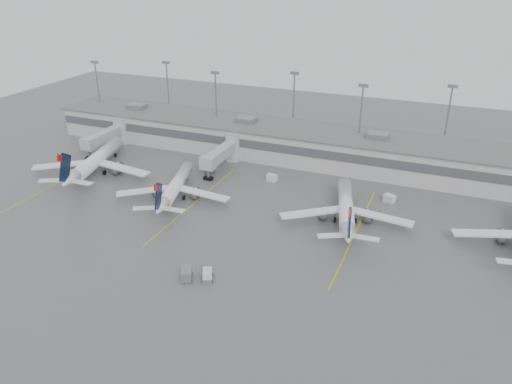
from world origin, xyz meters
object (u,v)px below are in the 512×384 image
at_px(jet_far_left, 95,161).
at_px(baggage_tug, 207,276).
at_px(jet_mid_left, 175,186).
at_px(jet_mid_right, 346,208).

distance_m(jet_far_left, baggage_tug, 54.78).
relative_size(jet_mid_left, jet_mid_right, 0.95).
height_order(jet_mid_right, baggage_tug, jet_mid_right).
xyz_separation_m(jet_far_left, jet_mid_left, (25.28, -4.79, -0.52)).
distance_m(jet_mid_right, baggage_tug, 32.90).
distance_m(jet_far_left, jet_mid_right, 62.29).
relative_size(jet_far_left, baggage_tug, 10.40).
relative_size(jet_mid_right, baggage_tug, 9.16).
xyz_separation_m(jet_mid_right, baggage_tug, (-16.24, -28.53, -2.29)).
distance_m(jet_mid_left, jet_mid_right, 37.19).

